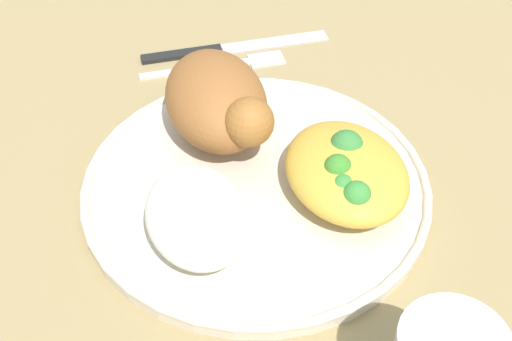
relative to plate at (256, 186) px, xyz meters
The scene contains 7 objects.
ground_plane 0.01m from the plate, ahead, with size 2.00×2.00×0.00m, color #957F52.
plate is the anchor object (origin of this frame).
roasted_chicken 0.08m from the plate, 168.26° to the right, with size 0.13×0.08×0.06m.
rice_pile 0.07m from the plate, 53.43° to the right, with size 0.10×0.07×0.04m, color white.
mac_cheese_with_broccoli 0.07m from the plate, 65.49° to the left, with size 0.11×0.09×0.04m.
fork 0.17m from the plate, behind, with size 0.02×0.14×0.01m.
knife 0.20m from the plate, behind, with size 0.02×0.19×0.01m.
Camera 1 is at (0.37, -0.11, 0.39)m, focal length 48.60 mm.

